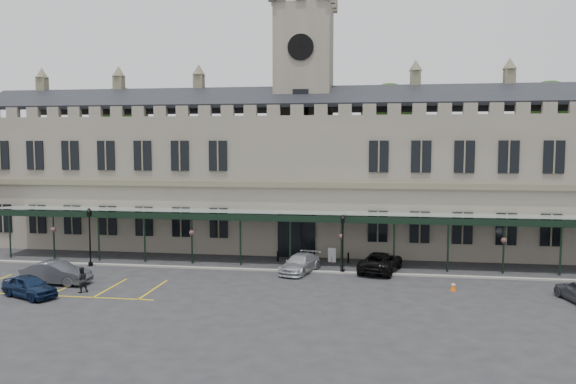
# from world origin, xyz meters

# --- Properties ---
(ground) EXTENTS (140.00, 140.00, 0.00)m
(ground) POSITION_xyz_m (0.00, 0.00, 0.00)
(ground) COLOR #242427
(station_building) EXTENTS (60.00, 10.36, 17.30)m
(station_building) POSITION_xyz_m (0.00, 15.91, 6.47)
(station_building) COLOR slate
(station_building) RESTS_ON ground
(clock_tower) EXTENTS (5.60, 5.60, 24.80)m
(clock_tower) POSITION_xyz_m (0.00, 16.00, 13.11)
(clock_tower) COLOR slate
(clock_tower) RESTS_ON ground
(canopy) EXTENTS (50.00, 4.10, 4.30)m
(canopy) POSITION_xyz_m (0.00, 7.46, 2.40)
(canopy) COLOR #8C9E93
(canopy) RESTS_ON ground
(kerb) EXTENTS (60.00, 0.40, 0.12)m
(kerb) POSITION_xyz_m (0.00, 5.50, 0.06)
(kerb) COLOR gray
(kerb) RESTS_ON ground
(parking_markings) EXTENTS (16.00, 6.00, 0.01)m
(parking_markings) POSITION_xyz_m (-14.00, -1.50, 0.00)
(parking_markings) COLOR gold
(parking_markings) RESTS_ON ground
(tree_behind_left) EXTENTS (6.00, 6.00, 16.00)m
(tree_behind_left) POSITION_xyz_m (-22.00, 25.00, 12.81)
(tree_behind_left) COLOR #332314
(tree_behind_left) RESTS_ON ground
(tree_behind_mid) EXTENTS (6.00, 6.00, 16.00)m
(tree_behind_mid) POSITION_xyz_m (8.00, 25.00, 12.81)
(tree_behind_mid) COLOR #332314
(tree_behind_mid) RESTS_ON ground
(tree_behind_right) EXTENTS (6.00, 6.00, 16.00)m
(tree_behind_right) POSITION_xyz_m (24.00, 25.00, 12.81)
(tree_behind_right) COLOR #332314
(tree_behind_right) RESTS_ON ground
(lamp_post_left) EXTENTS (0.44, 0.44, 4.65)m
(lamp_post_left) POSITION_xyz_m (-15.66, 5.11, 2.76)
(lamp_post_left) COLOR black
(lamp_post_left) RESTS_ON ground
(lamp_post_mid) EXTENTS (0.42, 0.42, 4.43)m
(lamp_post_mid) POSITION_xyz_m (4.18, 5.59, 2.63)
(lamp_post_mid) COLOR black
(lamp_post_mid) RESTS_ON ground
(traffic_cone) EXTENTS (0.40, 0.40, 0.63)m
(traffic_cone) POSITION_xyz_m (11.65, 1.64, 0.31)
(traffic_cone) COLOR #DF5807
(traffic_cone) RESTS_ON ground
(sign_board) EXTENTS (0.66, 0.22, 1.16)m
(sign_board) POSITION_xyz_m (3.12, 9.38, 0.56)
(sign_board) COLOR black
(sign_board) RESTS_ON ground
(bollard_left) EXTENTS (0.15, 0.15, 0.85)m
(bollard_left) POSITION_xyz_m (-1.30, 8.99, 0.43)
(bollard_left) COLOR black
(bollard_left) RESTS_ON ground
(bollard_right) EXTENTS (0.16, 0.16, 0.88)m
(bollard_right) POSITION_xyz_m (4.46, 9.13, 0.44)
(bollard_right) COLOR black
(bollard_right) RESTS_ON ground
(car_left_a) EXTENTS (4.40, 3.16, 1.39)m
(car_left_a) POSITION_xyz_m (-15.00, -3.90, 0.70)
(car_left_a) COLOR #0C1A36
(car_left_a) RESTS_ON ground
(car_left_b) EXTENTS (4.81, 1.88, 1.56)m
(car_left_b) POSITION_xyz_m (-15.18, -0.55, 0.78)
(car_left_b) COLOR #3D3F45
(car_left_b) RESTS_ON ground
(car_taxi) EXTENTS (3.11, 5.01, 1.35)m
(car_taxi) POSITION_xyz_m (1.00, 5.33, 0.68)
(car_taxi) COLOR #A8ABB0
(car_taxi) RESTS_ON ground
(car_van) EXTENTS (3.74, 5.81, 1.49)m
(car_van) POSITION_xyz_m (7.00, 6.54, 0.74)
(car_van) COLOR black
(car_van) RESTS_ON ground
(person_b) EXTENTS (1.04, 1.02, 1.69)m
(person_b) POSITION_xyz_m (-12.34, -2.35, 0.84)
(person_b) COLOR black
(person_b) RESTS_ON ground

